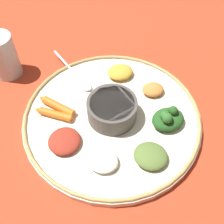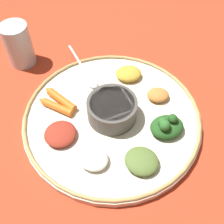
{
  "view_description": "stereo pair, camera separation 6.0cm",
  "coord_description": "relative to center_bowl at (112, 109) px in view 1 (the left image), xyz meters",
  "views": [
    {
      "loc": [
        -0.36,
        0.07,
        0.52
      ],
      "look_at": [
        0.0,
        0.0,
        0.03
      ],
      "focal_mm": 44.25,
      "sensor_mm": 36.0,
      "label": 1
    },
    {
      "loc": [
        -0.36,
        0.01,
        0.52
      ],
      "look_at": [
        0.0,
        0.0,
        0.03
      ],
      "focal_mm": 44.25,
      "sensor_mm": 36.0,
      "label": 2
    }
  ],
  "objects": [
    {
      "name": "center_bowl",
      "position": [
        0.0,
        0.0,
        0.0
      ],
      "size": [
        0.11,
        0.11,
        0.05
      ],
      "color": "#4C4742",
      "rests_on": "platter"
    },
    {
      "name": "platter",
      "position": [
        0.0,
        0.0,
        -0.04
      ],
      "size": [
        0.4,
        0.4,
        0.02
      ],
      "primitive_type": "cylinder",
      "color": "beige",
      "rests_on": "ground_plane"
    },
    {
      "name": "spoon",
      "position": [
        0.13,
        0.06,
        -0.02
      ],
      "size": [
        0.16,
        0.09,
        0.01
      ],
      "color": "silver",
      "rests_on": "platter"
    },
    {
      "name": "platter_rim",
      "position": [
        0.0,
        0.0,
        -0.02
      ],
      "size": [
        0.39,
        0.39,
        0.01
      ],
      "primitive_type": "torus",
      "color": "tan",
      "rests_on": "platter"
    },
    {
      "name": "mound_collards",
      "position": [
        -0.12,
        -0.05,
        -0.02
      ],
      "size": [
        0.09,
        0.09,
        0.02
      ],
      "primitive_type": "ellipsoid",
      "rotation": [
        0.0,
        0.0,
        1.07
      ],
      "color": "#567033",
      "rests_on": "platter"
    },
    {
      "name": "mound_squash",
      "position": [
        0.05,
        -0.11,
        -0.02
      ],
      "size": [
        0.04,
        0.05,
        0.02
      ],
      "primitive_type": "ellipsoid",
      "rotation": [
        0.0,
        0.0,
        1.56
      ],
      "color": "#C67A38",
      "rests_on": "platter"
    },
    {
      "name": "carrot_outer",
      "position": [
        0.02,
        0.13,
        -0.02
      ],
      "size": [
        0.06,
        0.09,
        0.02
      ],
      "color": "orange",
      "rests_on": "platter"
    },
    {
      "name": "mound_rice_white",
      "position": [
        -0.11,
        0.04,
        -0.02
      ],
      "size": [
        0.08,
        0.08,
        0.02
      ],
      "primitive_type": "ellipsoid",
      "rotation": [
        0.0,
        0.0,
        4.14
      ],
      "color": "silver",
      "rests_on": "platter"
    },
    {
      "name": "mound_lentil_yellow",
      "position": [
        0.12,
        -0.04,
        -0.01
      ],
      "size": [
        0.06,
        0.07,
        0.02
      ],
      "primitive_type": "ellipsoid",
      "rotation": [
        0.0,
        0.0,
        1.64
      ],
      "color": "gold",
      "rests_on": "platter"
    },
    {
      "name": "mound_beet",
      "position": [
        -0.05,
        0.11,
        -0.02
      ],
      "size": [
        0.1,
        0.1,
        0.02
      ],
      "primitive_type": "ellipsoid",
      "rotation": [
        0.0,
        0.0,
        2.26
      ],
      "color": "maroon",
      "rests_on": "platter"
    },
    {
      "name": "carrot_near_spoon",
      "position": [
        0.05,
        0.12,
        -0.02
      ],
      "size": [
        0.08,
        0.08,
        0.02
      ],
      "color": "orange",
      "rests_on": "platter"
    },
    {
      "name": "greens_pile",
      "position": [
        -0.04,
        -0.11,
        -0.01
      ],
      "size": [
        0.07,
        0.08,
        0.05
      ],
      "color": "#23511E",
      "rests_on": "platter"
    },
    {
      "name": "drinking_glass",
      "position": [
        0.2,
        0.23,
        0.0
      ],
      "size": [
        0.07,
        0.07,
        0.11
      ],
      "color": "silver",
      "rests_on": "ground_plane"
    },
    {
      "name": "ground_plane",
      "position": [
        0.0,
        0.0,
        -0.04
      ],
      "size": [
        2.4,
        2.4,
        0.0
      ],
      "primitive_type": "plane",
      "color": "#B7381E"
    }
  ]
}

